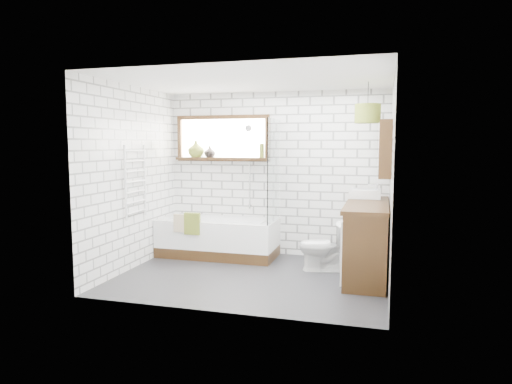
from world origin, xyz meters
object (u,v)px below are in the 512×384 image
(bathtub, at_px, (218,237))
(toilet, at_px, (324,246))
(pendant, at_px, (368,114))
(basin, at_px, (365,194))
(vanity, at_px, (367,239))

(bathtub, distance_m, toilet, 1.70)
(toilet, relative_size, pendant, 2.03)
(bathtub, distance_m, basin, 2.29)
(pendant, bearing_deg, vanity, -64.87)
(vanity, xyz_separation_m, pendant, (-0.04, 0.08, 1.62))
(toilet, bearing_deg, basin, 116.98)
(vanity, relative_size, basin, 3.96)
(toilet, bearing_deg, pendant, 77.26)
(vanity, height_order, pendant, pendant)
(bathtub, height_order, toilet, toilet)
(bathtub, distance_m, pendant, 2.87)
(toilet, xyz_separation_m, pendant, (0.53, -0.01, 1.77))
(bathtub, height_order, basin, basin)
(bathtub, relative_size, toilet, 2.67)
(bathtub, xyz_separation_m, basin, (2.17, 0.04, 0.74))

